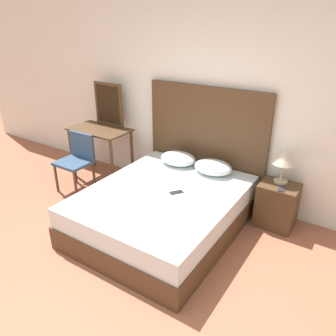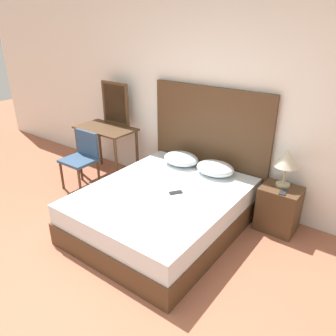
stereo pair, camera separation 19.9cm
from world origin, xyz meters
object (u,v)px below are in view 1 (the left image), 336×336
(bed, at_px, (163,210))
(phone_on_nightstand, at_px, (282,189))
(table_lamp, at_px, (285,156))
(vanity_desk, at_px, (100,138))
(nightstand, at_px, (277,205))
(chair, at_px, (77,158))
(phone_on_bed, at_px, (176,192))

(bed, distance_m, phone_on_nightstand, 1.36)
(table_lamp, bearing_deg, phone_on_nightstand, -69.69)
(table_lamp, height_order, phone_on_nightstand, table_lamp)
(phone_on_nightstand, distance_m, vanity_desk, 2.69)
(nightstand, height_order, chair, chair)
(phone_on_bed, relative_size, nightstand, 0.30)
(table_lamp, height_order, vanity_desk, table_lamp)
(phone_on_bed, bearing_deg, nightstand, 38.03)
(nightstand, bearing_deg, table_lamp, 103.11)
(nightstand, relative_size, vanity_desk, 0.59)
(phone_on_nightstand, height_order, chair, chair)
(table_lamp, relative_size, vanity_desk, 0.48)
(phone_on_bed, distance_m, vanity_desk, 1.81)
(nightstand, distance_m, chair, 2.74)
(chair, bearing_deg, nightstand, 13.16)
(nightstand, bearing_deg, vanity_desk, -176.80)
(table_lamp, xyz_separation_m, chair, (-2.64, -0.69, -0.38))
(bed, distance_m, table_lamp, 1.50)
(phone_on_bed, xyz_separation_m, phone_on_nightstand, (0.98, 0.64, 0.04))
(nightstand, height_order, table_lamp, table_lamp)
(bed, xyz_separation_m, phone_on_bed, (0.14, 0.05, 0.25))
(phone_on_bed, xyz_separation_m, nightstand, (0.94, 0.74, -0.23))
(bed, xyz_separation_m, chair, (-1.57, 0.16, 0.24))
(table_lamp, distance_m, vanity_desk, 2.65)
(bed, distance_m, chair, 1.60)
(bed, bearing_deg, phone_on_bed, 19.04)
(phone_on_nightstand, bearing_deg, nightstand, 115.64)
(phone_on_nightstand, relative_size, chair, 0.19)
(bed, xyz_separation_m, phone_on_nightstand, (1.13, 0.69, 0.30))
(vanity_desk, bearing_deg, phone_on_bed, -18.98)
(chair, bearing_deg, phone_on_nightstand, 11.10)
(bed, relative_size, vanity_desk, 2.16)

